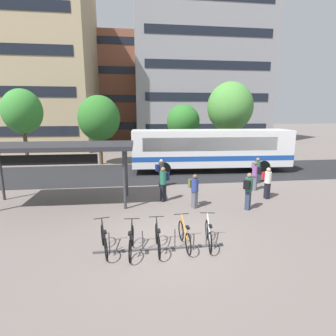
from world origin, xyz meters
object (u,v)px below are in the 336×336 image
parked_bicycle_black_2 (158,239)px  commuter_olive_pack_3 (194,189)px  parked_bicycle_silver_4 (208,235)px  commuter_navy_pack_4 (161,171)px  parked_bicycle_black_1 (131,242)px  street_tree_0 (230,107)px  street_tree_1 (99,118)px  city_bus (212,149)px  commuter_red_pack_1 (267,181)px  commuter_grey_pack_5 (257,169)px  parked_bicycle_black_0 (104,241)px  commuter_black_pack_2 (256,174)px  transit_shelter (57,148)px  street_tree_3 (22,112)px  commuter_navy_pack_6 (164,182)px  parked_bicycle_orange_3 (184,236)px  commuter_black_pack_0 (248,189)px  street_tree_2 (183,121)px

parked_bicycle_black_2 → commuter_olive_pack_3: commuter_olive_pack_3 is taller
parked_bicycle_silver_4 → commuter_navy_pack_4: bearing=15.9°
parked_bicycle_black_1 → street_tree_0: bearing=-24.6°
parked_bicycle_silver_4 → street_tree_1: (-5.38, 15.62, 3.62)m
parked_bicycle_black_2 → commuter_navy_pack_4: bearing=-6.2°
parked_bicycle_black_2 → commuter_olive_pack_3: 4.37m
commuter_olive_pack_3 → street_tree_1: 13.59m
city_bus → commuter_red_pack_1: bearing=-79.4°
parked_bicycle_silver_4 → commuter_olive_pack_3: (0.34, 3.68, 0.56)m
street_tree_1 → commuter_grey_pack_5: bearing=-37.0°
city_bus → commuter_grey_pack_5: bearing=-62.5°
parked_bicycle_black_0 → commuter_black_pack_2: size_ratio=0.99×
city_bus → transit_shelter: size_ratio=1.68×
commuter_black_pack_2 → commuter_grey_pack_5: bearing=-75.7°
parked_bicycle_black_1 → commuter_navy_pack_4: size_ratio=1.00×
parked_bicycle_black_0 → street_tree_1: street_tree_1 is taller
parked_bicycle_black_2 → street_tree_3: (-10.03, 16.32, 4.19)m
parked_bicycle_black_0 → parked_bicycle_black_1: size_ratio=0.98×
commuter_navy_pack_6 → street_tree_3: street_tree_3 is taller
parked_bicycle_black_1 → commuter_navy_pack_6: size_ratio=0.96×
commuter_grey_pack_5 → street_tree_0: street_tree_0 is taller
commuter_red_pack_1 → commuter_black_pack_2: commuter_black_pack_2 is taller
city_bus → commuter_red_pack_1: 7.05m
city_bus → street_tree_0: 7.64m
parked_bicycle_black_1 → commuter_olive_pack_3: size_ratio=1.05×
commuter_navy_pack_4 → street_tree_3: 14.39m
commuter_navy_pack_6 → street_tree_1: 12.03m
commuter_grey_pack_5 → street_tree_1: bearing=136.1°
parked_bicycle_black_2 → parked_bicycle_orange_3: same height
parked_bicycle_black_0 → parked_bicycle_orange_3: bearing=-101.9°
parked_bicycle_silver_4 → commuter_olive_pack_3: commuter_olive_pack_3 is taller
parked_bicycle_orange_3 → street_tree_0: street_tree_0 is taller
parked_bicycle_orange_3 → commuter_grey_pack_5: commuter_grey_pack_5 is taller
parked_bicycle_orange_3 → commuter_black_pack_2: bearing=-44.4°
parked_bicycle_black_1 → commuter_grey_pack_5: bearing=-41.7°
parked_bicycle_orange_3 → transit_shelter: (-5.25, 4.98, 2.42)m
parked_bicycle_orange_3 → commuter_black_pack_0: size_ratio=0.98×
street_tree_3 → commuter_navy_pack_6: bearing=-46.6°
parked_bicycle_black_2 → street_tree_0: size_ratio=0.23×
street_tree_2 → commuter_red_pack_1: bearing=-81.7°
commuter_olive_pack_3 → parked_bicycle_black_1: bearing=-64.0°
commuter_red_pack_1 → commuter_black_pack_2: (0.07, 1.52, 0.02)m
parked_bicycle_black_1 → street_tree_1: bearing=13.8°
parked_bicycle_orange_3 → parked_bicycle_silver_4: same height
commuter_olive_pack_3 → commuter_navy_pack_6: 1.75m
transit_shelter → parked_bicycle_black_1: bearing=-55.2°
commuter_navy_pack_4 → street_tree_2: (3.34, 10.69, 2.65)m
commuter_grey_pack_5 → commuter_navy_pack_6: bearing=-163.3°
parked_bicycle_black_0 → commuter_black_pack_2: commuter_black_pack_2 is taller
parked_bicycle_black_1 → street_tree_3: size_ratio=0.27×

